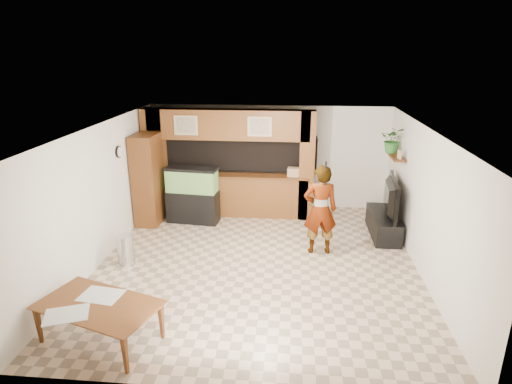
# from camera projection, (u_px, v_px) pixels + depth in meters

# --- Properties ---
(floor) EXTENTS (6.50, 6.50, 0.00)m
(floor) POSITION_uv_depth(u_px,v_px,m) (257.00, 263.00, 8.24)
(floor) COLOR tan
(floor) RESTS_ON ground
(ceiling) EXTENTS (6.50, 6.50, 0.00)m
(ceiling) POSITION_uv_depth(u_px,v_px,m) (257.00, 129.00, 7.40)
(ceiling) COLOR white
(ceiling) RESTS_ON wall_back
(wall_back) EXTENTS (6.00, 0.00, 6.00)m
(wall_back) POSITION_uv_depth(u_px,v_px,m) (269.00, 157.00, 10.89)
(wall_back) COLOR silver
(wall_back) RESTS_ON floor
(wall_left) EXTENTS (0.00, 6.50, 6.50)m
(wall_left) POSITION_uv_depth(u_px,v_px,m) (100.00, 195.00, 8.08)
(wall_left) COLOR silver
(wall_left) RESTS_ON floor
(wall_right) EXTENTS (0.00, 6.50, 6.50)m
(wall_right) POSITION_uv_depth(u_px,v_px,m) (426.00, 205.00, 7.56)
(wall_right) COLOR silver
(wall_right) RESTS_ON floor
(partition) EXTENTS (4.20, 0.99, 2.60)m
(partition) POSITION_uv_depth(u_px,v_px,m) (228.00, 162.00, 10.39)
(partition) COLOR brown
(partition) RESTS_ON floor
(wall_clock) EXTENTS (0.05, 0.25, 0.25)m
(wall_clock) POSITION_uv_depth(u_px,v_px,m) (119.00, 152.00, 8.83)
(wall_clock) COLOR black
(wall_clock) RESTS_ON wall_left
(wall_shelf) EXTENTS (0.25, 0.90, 0.04)m
(wall_shelf) POSITION_uv_depth(u_px,v_px,m) (396.00, 156.00, 9.29)
(wall_shelf) COLOR #5B3515
(wall_shelf) RESTS_ON wall_right
(pantry_cabinet) EXTENTS (0.53, 0.86, 2.10)m
(pantry_cabinet) POSITION_uv_depth(u_px,v_px,m) (148.00, 179.00, 9.88)
(pantry_cabinet) COLOR #5B3515
(pantry_cabinet) RESTS_ON floor
(trash_can) EXTENTS (0.32, 0.32, 0.58)m
(trash_can) POSITION_uv_depth(u_px,v_px,m) (126.00, 249.00, 8.15)
(trash_can) COLOR #B2B2B7
(trash_can) RESTS_ON floor
(aquarium) EXTENTS (1.20, 0.45, 1.33)m
(aquarium) POSITION_uv_depth(u_px,v_px,m) (193.00, 196.00, 10.01)
(aquarium) COLOR black
(aquarium) RESTS_ON floor
(tv_stand) EXTENTS (0.54, 1.47, 0.49)m
(tv_stand) POSITION_uv_depth(u_px,v_px,m) (383.00, 224.00, 9.43)
(tv_stand) COLOR black
(tv_stand) RESTS_ON floor
(television) EXTENTS (0.33, 1.43, 0.81)m
(television) POSITION_uv_depth(u_px,v_px,m) (386.00, 196.00, 9.22)
(television) COLOR black
(television) RESTS_ON tv_stand
(photo_frame) EXTENTS (0.06, 0.14, 0.19)m
(photo_frame) POSITION_uv_depth(u_px,v_px,m) (400.00, 155.00, 8.96)
(photo_frame) COLOR tan
(photo_frame) RESTS_ON wall_shelf
(potted_plant) EXTENTS (0.64, 0.59, 0.58)m
(potted_plant) POSITION_uv_depth(u_px,v_px,m) (393.00, 140.00, 9.43)
(potted_plant) COLOR #2B6729
(potted_plant) RESTS_ON wall_shelf
(person) EXTENTS (0.71, 0.51, 1.83)m
(person) POSITION_uv_depth(u_px,v_px,m) (320.00, 210.00, 8.41)
(person) COLOR #8F714E
(person) RESTS_ON floor
(microphone) EXTENTS (0.04, 0.11, 0.17)m
(microphone) POSITION_uv_depth(u_px,v_px,m) (326.00, 165.00, 7.95)
(microphone) COLOR black
(microphone) RESTS_ON person
(dining_table) EXTENTS (1.89, 1.42, 0.59)m
(dining_table) POSITION_uv_depth(u_px,v_px,m) (99.00, 324.00, 5.95)
(dining_table) COLOR #5B3515
(dining_table) RESTS_ON floor
(newspaper_a) EXTENTS (0.66, 0.58, 0.01)m
(newspaper_a) POSITION_uv_depth(u_px,v_px,m) (66.00, 315.00, 5.65)
(newspaper_a) COLOR silver
(newspaper_a) RESTS_ON dining_table
(newspaper_b) EXTENTS (0.62, 0.49, 0.01)m
(newspaper_b) POSITION_uv_depth(u_px,v_px,m) (101.00, 295.00, 6.09)
(newspaper_b) COLOR silver
(newspaper_b) RESTS_ON dining_table
(counter_box) EXTENTS (0.33, 0.23, 0.20)m
(counter_box) POSITION_uv_depth(u_px,v_px,m) (294.00, 172.00, 10.13)
(counter_box) COLOR #A27A58
(counter_box) RESTS_ON partition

